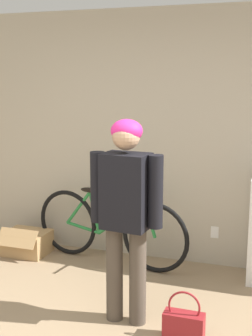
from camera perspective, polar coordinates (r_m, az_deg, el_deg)
The scene contains 5 objects.
wall_back at distance 4.84m, azimuth 4.76°, elevation 3.69°, with size 8.00×0.07×2.60m.
person at distance 3.57m, azimuth 0.01°, elevation -4.29°, with size 0.58×0.28×1.61m.
bicycle at distance 4.89m, azimuth -2.08°, elevation -7.27°, with size 1.75×0.46×0.79m.
handbag at distance 3.67m, azimuth 7.05°, elevation -18.37°, with size 0.30×0.13×0.38m.
cardboard_box at distance 5.32m, azimuth -12.01°, elevation -8.86°, with size 0.47×0.45×0.32m.
Camera 1 is at (1.18, -2.22, 1.92)m, focal length 50.00 mm.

